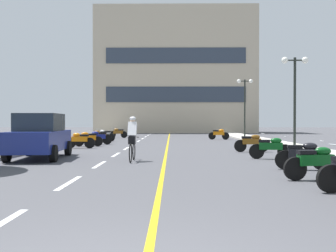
% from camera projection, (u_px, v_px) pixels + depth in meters
% --- Properties ---
extents(ground_plane, '(140.00, 140.00, 0.00)m').
position_uv_depth(ground_plane, '(164.00, 145.00, 24.53)').
color(ground_plane, '#47474C').
extents(curb_left, '(2.40, 72.00, 0.12)m').
position_uv_depth(curb_left, '(63.00, 142.00, 27.60)').
color(curb_left, '#B7B2A8').
rests_on(curb_left, ground).
extents(curb_right, '(2.40, 72.00, 0.12)m').
position_uv_depth(curb_right, '(266.00, 142.00, 27.46)').
color(curb_right, '#B7B2A8').
rests_on(curb_right, ground).
extents(lane_dash_1, '(0.14, 2.20, 0.01)m').
position_uv_depth(lane_dash_1, '(69.00, 183.00, 9.56)').
color(lane_dash_1, silver).
rests_on(lane_dash_1, ground).
extents(lane_dash_2, '(0.14, 2.20, 0.01)m').
position_uv_depth(lane_dash_2, '(99.00, 165.00, 13.56)').
color(lane_dash_2, silver).
rests_on(lane_dash_2, ground).
extents(lane_dash_3, '(0.14, 2.20, 0.01)m').
position_uv_depth(lane_dash_3, '(116.00, 155.00, 17.56)').
color(lane_dash_3, silver).
rests_on(lane_dash_3, ground).
extents(lane_dash_4, '(0.14, 2.20, 0.01)m').
position_uv_depth(lane_dash_4, '(126.00, 148.00, 21.55)').
color(lane_dash_4, silver).
rests_on(lane_dash_4, ground).
extents(lane_dash_5, '(0.14, 2.20, 0.01)m').
position_uv_depth(lane_dash_5, '(133.00, 144.00, 25.55)').
color(lane_dash_5, silver).
rests_on(lane_dash_5, ground).
extents(lane_dash_6, '(0.14, 2.20, 0.01)m').
position_uv_depth(lane_dash_6, '(139.00, 141.00, 29.55)').
color(lane_dash_6, silver).
rests_on(lane_dash_6, ground).
extents(lane_dash_7, '(0.14, 2.20, 0.01)m').
position_uv_depth(lane_dash_7, '(143.00, 139.00, 33.55)').
color(lane_dash_7, silver).
rests_on(lane_dash_7, ground).
extents(lane_dash_8, '(0.14, 2.20, 0.01)m').
position_uv_depth(lane_dash_8, '(146.00, 137.00, 37.55)').
color(lane_dash_8, silver).
rests_on(lane_dash_8, ground).
extents(lane_dash_9, '(0.14, 2.20, 0.01)m').
position_uv_depth(lane_dash_9, '(148.00, 135.00, 41.55)').
color(lane_dash_9, silver).
rests_on(lane_dash_9, ground).
extents(lane_dash_10, '(0.14, 2.20, 0.01)m').
position_uv_depth(lane_dash_10, '(150.00, 134.00, 45.55)').
color(lane_dash_10, silver).
rests_on(lane_dash_10, ground).
extents(lane_dash_11, '(0.14, 2.20, 0.01)m').
position_uv_depth(lane_dash_11, '(152.00, 133.00, 49.55)').
color(lane_dash_11, silver).
rests_on(lane_dash_11, ground).
extents(centre_line_yellow, '(0.12, 66.00, 0.01)m').
position_uv_depth(centre_line_yellow, '(168.00, 142.00, 27.53)').
color(centre_line_yellow, gold).
rests_on(centre_line_yellow, ground).
extents(office_building, '(20.68, 7.84, 16.11)m').
position_uv_depth(office_building, '(175.00, 72.00, 52.28)').
color(office_building, '#BCAD93').
rests_on(office_building, ground).
extents(street_lamp_mid, '(1.46, 0.36, 4.88)m').
position_uv_depth(street_lamp_mid, '(295.00, 81.00, 21.15)').
color(street_lamp_mid, black).
rests_on(street_lamp_mid, curb_right).
extents(street_lamp_far, '(1.46, 0.36, 5.25)m').
position_uv_depth(street_lamp_far, '(245.00, 95.00, 35.90)').
color(street_lamp_far, black).
rests_on(street_lamp_far, curb_right).
extents(parked_car_near, '(2.16, 4.31, 1.82)m').
position_uv_depth(parked_car_near, '(40.00, 136.00, 15.72)').
color(parked_car_near, black).
rests_on(parked_car_near, ground).
extents(motorcycle_2, '(1.70, 0.60, 0.92)m').
position_uv_depth(motorcycle_2, '(316.00, 162.00, 9.99)').
color(motorcycle_2, black).
rests_on(motorcycle_2, ground).
extents(motorcycle_3, '(1.69, 0.61, 0.92)m').
position_uv_depth(motorcycle_3, '(304.00, 155.00, 12.06)').
color(motorcycle_3, black).
rests_on(motorcycle_3, ground).
extents(motorcycle_4, '(1.69, 0.62, 0.92)m').
position_uv_depth(motorcycle_4, '(271.00, 147.00, 15.50)').
color(motorcycle_4, black).
rests_on(motorcycle_4, ground).
extents(motorcycle_5, '(1.70, 0.60, 0.92)m').
position_uv_depth(motorcycle_5, '(252.00, 142.00, 19.09)').
color(motorcycle_5, black).
rests_on(motorcycle_5, ground).
extents(motorcycle_6, '(1.70, 0.60, 0.92)m').
position_uv_depth(motorcycle_6, '(80.00, 140.00, 21.71)').
color(motorcycle_6, black).
rests_on(motorcycle_6, ground).
extents(motorcycle_7, '(1.70, 0.60, 0.92)m').
position_uv_depth(motorcycle_7, '(88.00, 139.00, 23.29)').
color(motorcycle_7, black).
rests_on(motorcycle_7, ground).
extents(motorcycle_8, '(1.68, 0.65, 0.92)m').
position_uv_depth(motorcycle_8, '(98.00, 137.00, 25.08)').
color(motorcycle_8, black).
rests_on(motorcycle_8, ground).
extents(motorcycle_9, '(1.70, 0.60, 0.92)m').
position_uv_depth(motorcycle_9, '(100.00, 136.00, 27.28)').
color(motorcycle_9, black).
rests_on(motorcycle_9, ground).
extents(motorcycle_10, '(1.64, 0.80, 0.92)m').
position_uv_depth(motorcycle_10, '(105.00, 135.00, 29.33)').
color(motorcycle_10, black).
rests_on(motorcycle_10, ground).
extents(motorcycle_11, '(1.69, 0.61, 0.92)m').
position_uv_depth(motorcycle_11, '(219.00, 134.00, 31.87)').
color(motorcycle_11, black).
rests_on(motorcycle_11, ground).
extents(motorcycle_12, '(1.68, 0.65, 0.92)m').
position_uv_depth(motorcycle_12, '(118.00, 133.00, 35.18)').
color(motorcycle_12, black).
rests_on(motorcycle_12, ground).
extents(cyclist_rider, '(0.42, 1.77, 1.71)m').
position_uv_depth(cyclist_rider, '(132.00, 138.00, 14.74)').
color(cyclist_rider, black).
rests_on(cyclist_rider, ground).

